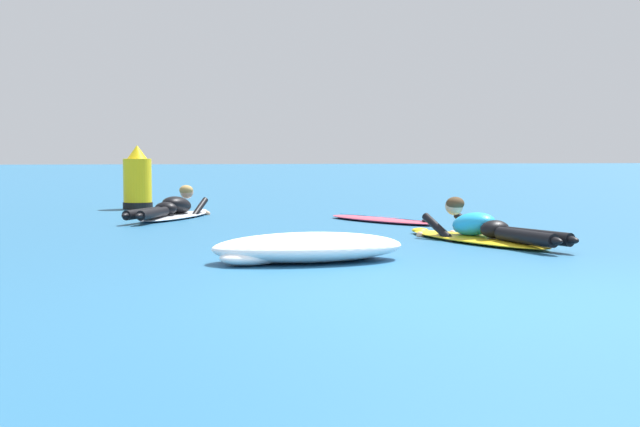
{
  "coord_description": "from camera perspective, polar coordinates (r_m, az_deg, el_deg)",
  "views": [
    {
      "loc": [
        -2.27,
        -5.71,
        1.01
      ],
      "look_at": [
        -0.15,
        5.83,
        0.19
      ],
      "focal_mm": 49.5,
      "sensor_mm": 36.0,
      "label": 1
    }
  ],
  "objects": [
    {
      "name": "channel_marker_buoy",
      "position": [
        16.01,
        -11.72,
        1.94
      ],
      "size": [
        0.52,
        0.52,
        1.14
      ],
      "color": "yellow",
      "rests_on": "ground"
    },
    {
      "name": "drifting_surfboard",
      "position": [
        12.79,
        4.05,
        -0.4
      ],
      "size": [
        1.46,
        2.12,
        0.16
      ],
      "color": "#E54C66",
      "rests_on": "ground"
    },
    {
      "name": "ground_plane",
      "position": [
        15.9,
        -2.17,
        0.34
      ],
      "size": [
        120.0,
        120.0,
        0.0
      ],
      "primitive_type": "plane",
      "color": "#235B84"
    },
    {
      "name": "whitewater_mid_left",
      "position": [
        8.13,
        -0.76,
        -2.25
      ],
      "size": [
        1.87,
        1.05,
        0.27
      ],
      "color": "white",
      "rests_on": "ground"
    },
    {
      "name": "surfer_near",
      "position": [
        9.97,
        10.44,
        -1.13
      ],
      "size": [
        1.25,
        2.68,
        0.55
      ],
      "color": "yellow",
      "rests_on": "ground"
    },
    {
      "name": "surfer_far",
      "position": [
        13.56,
        -9.53,
        0.23
      ],
      "size": [
        1.5,
        2.6,
        0.54
      ],
      "color": "silver",
      "rests_on": "ground"
    }
  ]
}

